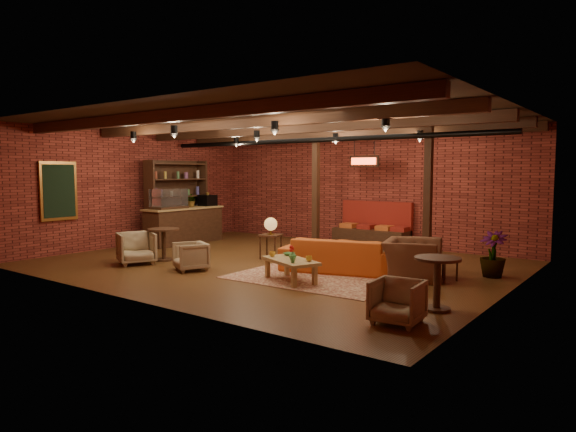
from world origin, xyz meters
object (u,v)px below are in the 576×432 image
Objects in this scene: round_table_right at (437,275)px; round_table_left at (164,239)px; side_table_lamp at (271,227)px; side_table_book at (444,258)px; armchair_right at (412,252)px; armchair_b at (191,255)px; plant_tall at (495,208)px; coffee_table at (290,262)px; armchair_a at (136,246)px; armchair_far at (397,300)px; sofa at (340,255)px.

round_table_left is at bearing 176.65° from round_table_right.
side_table_lamp is 1.79× the size of side_table_book.
armchair_right is at bearing 122.03° from round_table_right.
plant_tall is at bearing 56.59° from armchair_b.
coffee_table is at bearing -43.19° from side_table_lamp.
armchair_b is 4.55m from armchair_right.
plant_tall is at bearing 42.33° from coffee_table.
coffee_table reaches higher than side_table_book.
round_table_right is 0.30× the size of plant_tall.
plant_tall reaches higher than side_table_lamp.
round_table_left is at bearing -171.33° from armchair_b.
armchair_a reaches higher than round_table_left.
plant_tall is at bearing -38.13° from armchair_a.
side_table_book is 0.68× the size of round_table_right.
side_table_book is (2.31, 1.82, 0.06)m from coffee_table.
plant_tall is (4.86, 0.93, 0.62)m from side_table_lamp.
coffee_table is at bearing 150.41° from armchair_far.
sofa is 3.65m from armchair_far.
round_table_right reaches higher than armchair_b.
sofa is at bearing -167.28° from side_table_book.
side_table_book is at bearing -42.53° from armchair_a.
armchair_right is (3.63, -0.13, -0.24)m from side_table_lamp.
round_table_left reaches higher than sofa.
round_table_right reaches higher than coffee_table.
armchair_right is 0.43× the size of plant_tall.
armchair_right is at bearing 52.85° from armchair_b.
side_table_book is 1.44m from plant_tall.
armchair_far is 4.14m from plant_tall.
round_table_right is at bearing -3.35° from round_table_left.
plant_tall is at bearing 90.00° from round_table_right.
armchair_far is (2.50, -2.67, -0.02)m from sofa.
sofa reaches higher than side_table_book.
armchair_a is at bearing -171.29° from coffee_table.
round_table_left is at bearing -137.32° from side_table_lamp.
round_table_right is (1.23, -1.96, 0.03)m from armchair_right.
side_table_lamp is at bearing -179.40° from side_table_book.
armchair_a is at bearing -101.47° from round_table_left.
side_table_lamp is at bearing 72.27° from armchair_right.
round_table_left is at bearing 90.32° from armchair_right.
coffee_table reaches higher than armchair_b.
armchair_a is (-1.98, -2.37, -0.35)m from side_table_lamp.
armchair_a is 0.68× the size of armchair_right.
armchair_far is (6.65, -0.71, -0.06)m from armchair_a.
sofa is at bearing -10.77° from side_table_lamp.
side_table_lamp is at bearing -169.20° from plant_tall.
sofa is 1.75× the size of coffee_table.
armchair_far is (-0.19, -0.99, -0.20)m from round_table_right.
round_table_right reaches higher than armchair_a.
armchair_far is (5.12, -0.93, 0.01)m from armchair_b.
side_table_lamp is 4.99m from plant_tall.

